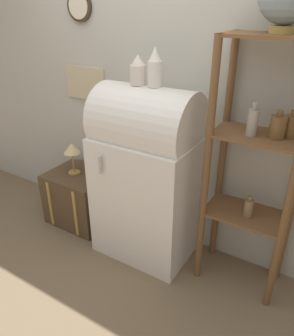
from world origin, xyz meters
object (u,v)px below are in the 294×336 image
object	(u,v)px
refrigerator	(147,174)
vase_center	(155,68)
vase_left	(138,71)
suitcase_trunk	(80,197)
desk_lamp	(72,150)

from	to	relation	value
refrigerator	vase_center	world-z (taller)	vase_center
refrigerator	vase_left	xyz separation A→B (m)	(-0.07, 0.01, 0.78)
refrigerator	suitcase_trunk	bearing A→B (deg)	179.09
suitcase_trunk	vase_center	bearing A→B (deg)	-0.09
suitcase_trunk	vase_center	xyz separation A→B (m)	(0.82, -0.00, 1.27)
suitcase_trunk	vase_center	world-z (taller)	vase_center
vase_left	vase_center	world-z (taller)	vase_center
refrigerator	vase_left	bearing A→B (deg)	176.00
vase_left	vase_center	size ratio (longest dim) A/B	0.78
refrigerator	suitcase_trunk	size ratio (longest dim) A/B	2.48
suitcase_trunk	vase_left	size ratio (longest dim) A/B	2.79
refrigerator	vase_center	size ratio (longest dim) A/B	5.39
vase_left	desk_lamp	xyz separation A→B (m)	(-0.72, 0.01, -0.77)
refrigerator	vase_center	bearing A→B (deg)	10.29
suitcase_trunk	vase_center	distance (m)	1.51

